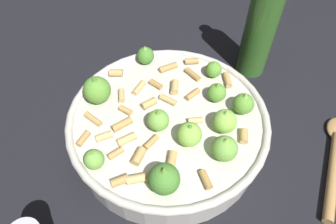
# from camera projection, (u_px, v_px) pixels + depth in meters

# --- Properties ---
(ground_plane) EXTENTS (2.40, 2.40, 0.00)m
(ground_plane) POSITION_uv_depth(u_px,v_px,m) (168.00, 138.00, 0.53)
(ground_plane) COLOR black
(cooking_pan) EXTENTS (0.32, 0.32, 0.11)m
(cooking_pan) POSITION_uv_depth(u_px,v_px,m) (168.00, 125.00, 0.49)
(cooking_pan) COLOR beige
(cooking_pan) RESTS_ON ground
(olive_oil_bottle) EXTENTS (0.06, 0.06, 0.23)m
(olive_oil_bottle) POSITION_uv_depth(u_px,v_px,m) (260.00, 31.00, 0.57)
(olive_oil_bottle) COLOR #336023
(olive_oil_bottle) RESTS_ON ground
(wooden_spoon) EXTENTS (0.21, 0.06, 0.02)m
(wooden_spoon) POSITION_uv_depth(u_px,v_px,m) (335.00, 157.00, 0.49)
(wooden_spoon) COLOR #B2844C
(wooden_spoon) RESTS_ON ground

